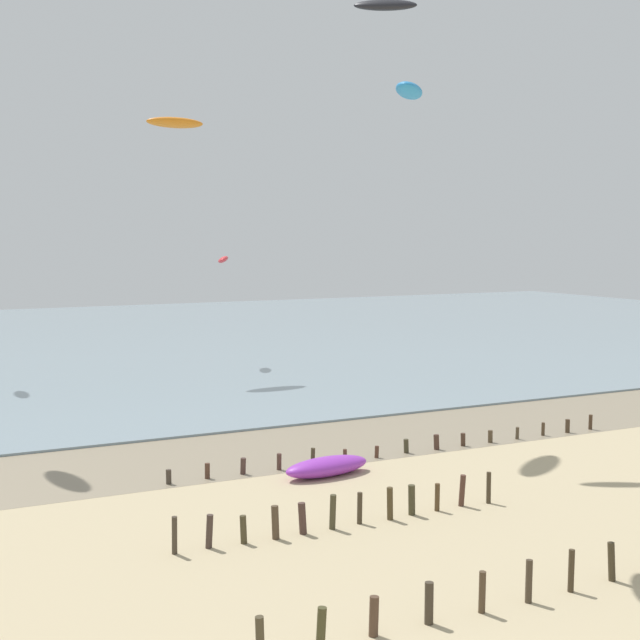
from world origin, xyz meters
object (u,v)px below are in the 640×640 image
kite_aloft_2 (409,91)px  kite_aloft_4 (175,123)px  kite_aloft_3 (223,260)px  grounded_kite (327,466)px  kite_aloft_7 (385,5)px

kite_aloft_2 → kite_aloft_4: (2.64, 30.55, 2.64)m
kite_aloft_2 → kite_aloft_3: (6.28, 32.28, -5.67)m
kite_aloft_2 → kite_aloft_3: kite_aloft_2 is taller
grounded_kite → kite_aloft_4: 29.34m
kite_aloft_2 → kite_aloft_7: (5.15, 10.06, 5.21)m
grounded_kite → kite_aloft_3: 28.36m
kite_aloft_4 → kite_aloft_7: (2.51, -20.49, 2.57)m
grounded_kite → kite_aloft_2: 13.37m
kite_aloft_2 → kite_aloft_3: 33.37m
kite_aloft_2 → kite_aloft_7: size_ratio=0.89×
kite_aloft_3 → kite_aloft_7: 24.77m
kite_aloft_3 → kite_aloft_4: 9.24m
kite_aloft_4 → kite_aloft_3: bearing=21.7°
kite_aloft_2 → kite_aloft_4: 30.78m
kite_aloft_3 → kite_aloft_7: (-1.12, -22.22, 10.88)m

